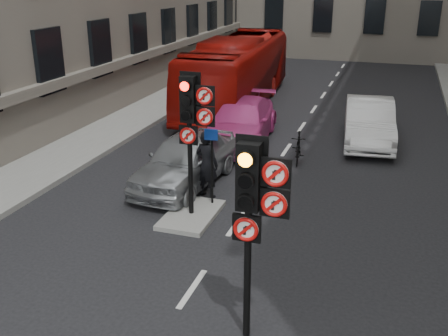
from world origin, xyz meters
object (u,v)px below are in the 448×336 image
Objects in this scene: signal_near at (254,199)px; car_pink at (241,122)px; bus_red at (238,72)px; motorcycle at (298,147)px; car_silver at (186,160)px; info_sign at (212,156)px; car_white at (369,122)px; motorcyclist at (207,164)px; signal_far at (192,115)px.

signal_near is 0.69× the size of car_pink.
bus_red is 7.87m from motorcycle.
info_sign is at bearing -40.52° from car_silver.
car_white reaches higher than car_silver.
car_silver is 0.87× the size of car_pink.
motorcyclist is 0.93× the size of info_sign.
car_white is 2.33× the size of info_sign.
car_silver is 7.49m from car_white.
bus_red is 10.53m from motorcyclist.
car_white is 3.45m from motorcycle.
signal_far is 2.23m from motorcyclist.
car_white is at bearing 55.05° from car_silver.
bus_red is at bearing 98.11° from info_sign.
bus_red is at bearing 101.58° from signal_far.
signal_far reaches higher than car_silver.
car_white is (4.78, 5.77, 0.02)m from car_silver.
signal_near is 1.88× the size of motorcyclist.
car_pink is 2.78m from motorcycle.
info_sign is (-1.49, -4.28, 0.97)m from motorcycle.
bus_red is 11.21m from info_sign.
motorcyclist is (0.53, -5.05, 0.20)m from car_pink.
info_sign is at bearing 116.72° from signal_near.
car_silver is 1.11m from motorcyclist.
info_sign is (0.37, -0.63, 0.48)m from motorcyclist.
signal_near is at bearing -68.59° from info_sign.
info_sign reaches higher than car_silver.
motorcyclist reaches higher than motorcycle.
car_silver is 2.35× the size of motorcyclist.
car_white is at bearing 64.31° from signal_far.
car_pink is (0.37, 4.42, -0.01)m from car_silver.
car_white is at bearing 12.52° from car_pink.
bus_red is (-4.99, 15.65, -1.02)m from signal_near.
car_pink is at bearing -69.13° from motorcyclist.
info_sign reaches higher than motorcycle.
signal_near is 0.32× the size of bus_red.
motorcyclist is at bearing 114.73° from info_sign.
info_sign reaches higher than motorcyclist.
bus_red is 5.49× the size of info_sign.
car_silver is 0.94× the size of car_white.
info_sign is (1.26, -1.27, 0.68)m from car_silver.
signal_far is at bearing 123.02° from signal_near.
bus_red is at bearing 107.68° from signal_near.
info_sign is at bearing 134.97° from motorcyclist.
motorcycle is (-0.90, 9.02, -2.12)m from signal_near.
motorcyclist is (-0.15, 1.37, -1.75)m from signal_far.
signal_near is 7.26m from car_silver.
signal_near reaches higher than info_sign.
car_silver reaches higher than car_pink.
signal_near is 1.00× the size of signal_far.
bus_red is (-2.39, 11.65, -1.14)m from signal_far.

